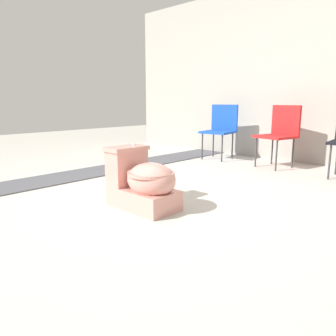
% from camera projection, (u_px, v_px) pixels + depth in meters
% --- Properties ---
extents(ground_plane, '(14.00, 14.00, 0.00)m').
position_uv_depth(ground_plane, '(136.00, 200.00, 3.01)').
color(ground_plane, '#B7B2A8').
extents(gravel_strip, '(0.56, 8.00, 0.01)m').
position_uv_depth(gravel_strip, '(101.00, 171.00, 4.23)').
color(gravel_strip, '#4C4C51').
rests_on(gravel_strip, ground).
extents(building_wall, '(7.00, 0.20, 2.60)m').
position_uv_depth(building_wall, '(322.00, 71.00, 4.51)').
color(building_wall, '#9E998E').
rests_on(building_wall, ground).
extents(toilet, '(0.63, 0.39, 0.52)m').
position_uv_depth(toilet, '(144.00, 183.00, 2.74)').
color(toilet, tan).
rests_on(toilet, ground).
extents(folding_chair_left, '(0.49, 0.49, 0.83)m').
position_uv_depth(folding_chair_left, '(221.00, 126.00, 5.09)').
color(folding_chair_left, '#1947B2').
rests_on(folding_chair_left, ground).
extents(folding_chair_middle, '(0.52, 0.52, 0.83)m').
position_uv_depth(folding_chair_middle, '(280.00, 129.00, 4.42)').
color(folding_chair_middle, red).
rests_on(folding_chair_middle, ground).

